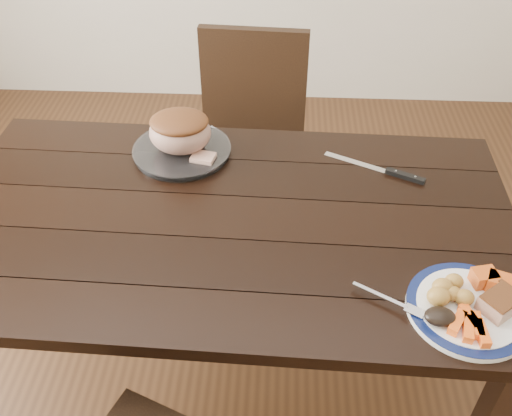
{
  "coord_description": "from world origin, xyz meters",
  "views": [
    {
      "loc": [
        0.14,
        -1.18,
        1.8
      ],
      "look_at": [
        0.08,
        -0.02,
        0.8
      ],
      "focal_mm": 40.0,
      "sensor_mm": 36.0,
      "label": 1
    }
  ],
  "objects_px": {
    "dinner_plate": "(468,310)",
    "roast_joint": "(180,133)",
    "dining_table": "(229,240)",
    "chair_far": "(251,137)",
    "pork_slice": "(500,304)",
    "serving_platter": "(182,151)",
    "fork": "(393,302)",
    "carving_knife": "(392,172)"
  },
  "relations": [
    {
      "from": "fork",
      "to": "roast_joint",
      "type": "relative_size",
      "value": 0.84
    },
    {
      "from": "pork_slice",
      "to": "fork",
      "type": "distance_m",
      "value": 0.24
    },
    {
      "from": "chair_far",
      "to": "serving_platter",
      "type": "relative_size",
      "value": 3.08
    },
    {
      "from": "fork",
      "to": "roast_joint",
      "type": "bearing_deg",
      "value": 164.96
    },
    {
      "from": "serving_platter",
      "to": "fork",
      "type": "bearing_deg",
      "value": -45.54
    },
    {
      "from": "pork_slice",
      "to": "roast_joint",
      "type": "relative_size",
      "value": 0.45
    },
    {
      "from": "chair_far",
      "to": "roast_joint",
      "type": "xyz_separation_m",
      "value": [
        -0.19,
        -0.45,
        0.31
      ]
    },
    {
      "from": "fork",
      "to": "roast_joint",
      "type": "distance_m",
      "value": 0.84
    },
    {
      "from": "chair_far",
      "to": "dinner_plate",
      "type": "xyz_separation_m",
      "value": [
        0.57,
        -1.05,
        0.23
      ]
    },
    {
      "from": "carving_knife",
      "to": "dinner_plate",
      "type": "bearing_deg",
      "value": -52.68
    },
    {
      "from": "chair_far",
      "to": "pork_slice",
      "type": "bearing_deg",
      "value": 124.69
    },
    {
      "from": "chair_far",
      "to": "serving_platter",
      "type": "distance_m",
      "value": 0.54
    },
    {
      "from": "fork",
      "to": "carving_knife",
      "type": "distance_m",
      "value": 0.53
    },
    {
      "from": "serving_platter",
      "to": "pork_slice",
      "type": "height_order",
      "value": "pork_slice"
    },
    {
      "from": "chair_far",
      "to": "carving_knife",
      "type": "bearing_deg",
      "value": 135.4
    },
    {
      "from": "dining_table",
      "to": "dinner_plate",
      "type": "height_order",
      "value": "dinner_plate"
    },
    {
      "from": "dining_table",
      "to": "carving_knife",
      "type": "relative_size",
      "value": 5.48
    },
    {
      "from": "chair_far",
      "to": "roast_joint",
      "type": "distance_m",
      "value": 0.57
    },
    {
      "from": "serving_platter",
      "to": "dining_table",
      "type": "bearing_deg",
      "value": -59.75
    },
    {
      "from": "fork",
      "to": "carving_knife",
      "type": "height_order",
      "value": "fork"
    },
    {
      "from": "dinner_plate",
      "to": "roast_joint",
      "type": "bearing_deg",
      "value": 141.61
    },
    {
      "from": "chair_far",
      "to": "dinner_plate",
      "type": "distance_m",
      "value": 1.21
    },
    {
      "from": "pork_slice",
      "to": "dinner_plate",
      "type": "bearing_deg",
      "value": 175.24
    },
    {
      "from": "fork",
      "to": "dining_table",
      "type": "bearing_deg",
      "value": 174.29
    },
    {
      "from": "dinner_plate",
      "to": "fork",
      "type": "bearing_deg",
      "value": 178.4
    },
    {
      "from": "dining_table",
      "to": "pork_slice",
      "type": "bearing_deg",
      "value": -25.71
    },
    {
      "from": "pork_slice",
      "to": "fork",
      "type": "bearing_deg",
      "value": 177.55
    },
    {
      "from": "chair_far",
      "to": "dinner_plate",
      "type": "bearing_deg",
      "value": 122.22
    },
    {
      "from": "dinner_plate",
      "to": "pork_slice",
      "type": "height_order",
      "value": "pork_slice"
    },
    {
      "from": "serving_platter",
      "to": "carving_knife",
      "type": "bearing_deg",
      "value": -6.49
    },
    {
      "from": "dinner_plate",
      "to": "carving_knife",
      "type": "bearing_deg",
      "value": 101.26
    },
    {
      "from": "chair_far",
      "to": "pork_slice",
      "type": "distance_m",
      "value": 1.25
    },
    {
      "from": "serving_platter",
      "to": "fork",
      "type": "height_order",
      "value": "fork"
    },
    {
      "from": "chair_far",
      "to": "pork_slice",
      "type": "xyz_separation_m",
      "value": [
        0.63,
        -1.05,
        0.27
      ]
    },
    {
      "from": "dining_table",
      "to": "pork_slice",
      "type": "xyz_separation_m",
      "value": [
        0.65,
        -0.31,
        0.13
      ]
    },
    {
      "from": "pork_slice",
      "to": "chair_far",
      "type": "bearing_deg",
      "value": 120.94
    },
    {
      "from": "fork",
      "to": "chair_far",
      "type": "bearing_deg",
      "value": 141.21
    },
    {
      "from": "roast_joint",
      "to": "carving_knife",
      "type": "distance_m",
      "value": 0.66
    },
    {
      "from": "dinner_plate",
      "to": "carving_knife",
      "type": "height_order",
      "value": "dinner_plate"
    },
    {
      "from": "dining_table",
      "to": "fork",
      "type": "bearing_deg",
      "value": -36.21
    },
    {
      "from": "dinner_plate",
      "to": "serving_platter",
      "type": "height_order",
      "value": "serving_platter"
    },
    {
      "from": "serving_platter",
      "to": "carving_knife",
      "type": "distance_m",
      "value": 0.66
    }
  ]
}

